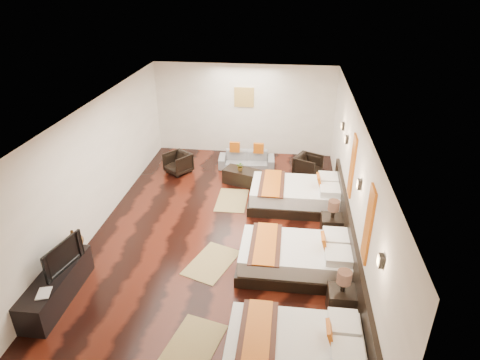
# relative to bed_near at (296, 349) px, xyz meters

# --- Properties ---
(floor) EXTENTS (5.50, 9.50, 0.01)m
(floor) POSITION_rel_bed_near_xyz_m (-1.70, 3.17, -0.27)
(floor) COLOR black
(floor) RESTS_ON ground
(ceiling) EXTENTS (5.50, 9.50, 0.01)m
(ceiling) POSITION_rel_bed_near_xyz_m (-1.70, 3.17, 2.53)
(ceiling) COLOR white
(ceiling) RESTS_ON floor
(back_wall) EXTENTS (5.50, 0.01, 2.80)m
(back_wall) POSITION_rel_bed_near_xyz_m (-1.70, 7.92, 1.13)
(back_wall) COLOR silver
(back_wall) RESTS_ON floor
(left_wall) EXTENTS (0.01, 9.50, 2.80)m
(left_wall) POSITION_rel_bed_near_xyz_m (-4.45, 3.17, 1.13)
(left_wall) COLOR silver
(left_wall) RESTS_ON floor
(right_wall) EXTENTS (0.01, 9.50, 2.80)m
(right_wall) POSITION_rel_bed_near_xyz_m (1.05, 3.17, 1.13)
(right_wall) COLOR silver
(right_wall) RESTS_ON floor
(headboard_panel) EXTENTS (0.08, 6.60, 0.90)m
(headboard_panel) POSITION_rel_bed_near_xyz_m (1.01, 2.37, 0.18)
(headboard_panel) COLOR black
(headboard_panel) RESTS_ON floor
(bed_near) EXTENTS (2.07, 1.30, 0.79)m
(bed_near) POSITION_rel_bed_near_xyz_m (0.00, 0.00, 0.00)
(bed_near) COLOR black
(bed_near) RESTS_ON floor
(bed_mid) EXTENTS (2.22, 1.39, 0.85)m
(bed_mid) POSITION_rel_bed_near_xyz_m (0.00, 2.18, 0.02)
(bed_mid) COLOR black
(bed_mid) RESTS_ON floor
(bed_far) EXTENTS (2.29, 1.44, 0.88)m
(bed_far) POSITION_rel_bed_near_xyz_m (0.00, 4.68, 0.03)
(bed_far) COLOR black
(bed_far) RESTS_ON floor
(nightstand_a) EXTENTS (0.45, 0.45, 0.89)m
(nightstand_a) POSITION_rel_bed_near_xyz_m (0.75, 1.10, 0.04)
(nightstand_a) COLOR black
(nightstand_a) RESTS_ON floor
(nightstand_b) EXTENTS (0.46, 0.46, 0.90)m
(nightstand_b) POSITION_rel_bed_near_xyz_m (0.75, 3.41, 0.05)
(nightstand_b) COLOR black
(nightstand_b) RESTS_ON floor
(jute_mat_near) EXTENTS (1.01, 1.34, 0.01)m
(jute_mat_near) POSITION_rel_bed_near_xyz_m (-1.60, 0.07, -0.26)
(jute_mat_near) COLOR #967F4C
(jute_mat_near) RESTS_ON floor
(jute_mat_mid) EXTENTS (1.11, 1.38, 0.01)m
(jute_mat_mid) POSITION_rel_bed_near_xyz_m (-1.68, 2.17, -0.26)
(jute_mat_mid) COLOR #967F4C
(jute_mat_mid) RESTS_ON floor
(jute_mat_far) EXTENTS (0.76, 1.21, 0.01)m
(jute_mat_far) POSITION_rel_bed_near_xyz_m (-1.63, 4.73, -0.26)
(jute_mat_far) COLOR #967F4C
(jute_mat_far) RESTS_ON floor
(tv_console) EXTENTS (0.50, 1.80, 0.55)m
(tv_console) POSITION_rel_bed_near_xyz_m (-4.20, 0.83, 0.00)
(tv_console) COLOR black
(tv_console) RESTS_ON floor
(tv) EXTENTS (0.32, 0.93, 0.53)m
(tv) POSITION_rel_bed_near_xyz_m (-4.15, 1.04, 0.55)
(tv) COLOR black
(tv) RESTS_ON tv_console
(book) EXTENTS (0.28, 0.33, 0.03)m
(book) POSITION_rel_bed_near_xyz_m (-4.20, 0.32, 0.29)
(book) COLOR black
(book) RESTS_ON tv_console
(figurine) EXTENTS (0.37, 0.37, 0.37)m
(figurine) POSITION_rel_bed_near_xyz_m (-4.20, 1.62, 0.47)
(figurine) COLOR brown
(figurine) RESTS_ON tv_console
(sofa) EXTENTS (1.67, 0.76, 0.48)m
(sofa) POSITION_rel_bed_near_xyz_m (-1.48, 6.77, -0.03)
(sofa) COLOR slate
(sofa) RESTS_ON floor
(armchair_left) EXTENTS (0.90, 0.91, 0.60)m
(armchair_left) POSITION_rel_bed_near_xyz_m (-3.40, 6.17, 0.03)
(armchair_left) COLOR black
(armchair_left) RESTS_ON floor
(armchair_right) EXTENTS (0.91, 0.90, 0.62)m
(armchair_right) POSITION_rel_bed_near_xyz_m (0.30, 6.39, 0.04)
(armchair_right) COLOR black
(armchair_right) RESTS_ON floor
(coffee_table) EXTENTS (1.11, 0.80, 0.40)m
(coffee_table) POSITION_rel_bed_near_xyz_m (-1.48, 5.72, -0.07)
(coffee_table) COLOR black
(coffee_table) RESTS_ON floor
(table_plant) EXTENTS (0.25, 0.23, 0.25)m
(table_plant) POSITION_rel_bed_near_xyz_m (-1.53, 5.68, 0.25)
(table_plant) COLOR #24531B
(table_plant) RESTS_ON coffee_table
(orange_panel_a) EXTENTS (0.04, 0.40, 1.30)m
(orange_panel_a) POSITION_rel_bed_near_xyz_m (1.03, 1.27, 1.43)
(orange_panel_a) COLOR #D86014
(orange_panel_a) RESTS_ON right_wall
(orange_panel_b) EXTENTS (0.04, 0.40, 1.30)m
(orange_panel_b) POSITION_rel_bed_near_xyz_m (1.03, 3.47, 1.43)
(orange_panel_b) COLOR #D86014
(orange_panel_b) RESTS_ON right_wall
(sconce_near) EXTENTS (0.07, 0.12, 0.18)m
(sconce_near) POSITION_rel_bed_near_xyz_m (1.01, 0.17, 1.58)
(sconce_near) COLOR black
(sconce_near) RESTS_ON right_wall
(sconce_mid) EXTENTS (0.07, 0.12, 0.18)m
(sconce_mid) POSITION_rel_bed_near_xyz_m (1.01, 2.37, 1.58)
(sconce_mid) COLOR black
(sconce_mid) RESTS_ON right_wall
(sconce_far) EXTENTS (0.07, 0.12, 0.18)m
(sconce_far) POSITION_rel_bed_near_xyz_m (1.01, 4.57, 1.58)
(sconce_far) COLOR black
(sconce_far) RESTS_ON right_wall
(sconce_lounge) EXTENTS (0.07, 0.12, 0.18)m
(sconce_lounge) POSITION_rel_bed_near_xyz_m (1.01, 5.47, 1.58)
(sconce_lounge) COLOR black
(sconce_lounge) RESTS_ON right_wall
(gold_artwork) EXTENTS (0.60, 0.04, 0.60)m
(gold_artwork) POSITION_rel_bed_near_xyz_m (-1.70, 7.90, 1.53)
(gold_artwork) COLOR #AD873F
(gold_artwork) RESTS_ON back_wall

